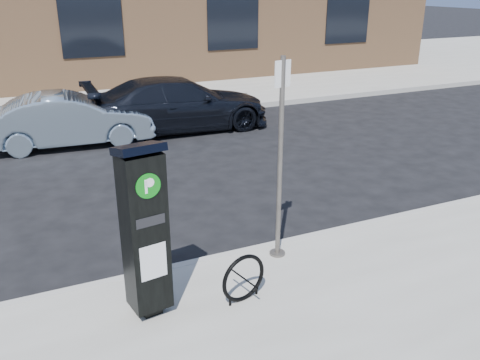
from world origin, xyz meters
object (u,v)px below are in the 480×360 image
parking_kiosk (145,230)px  sign_pole (280,163)px  car_dark (179,104)px  car_silver (70,120)px  bike_rack (244,278)px

parking_kiosk → sign_pole: (1.89, 0.54, 0.29)m
sign_pole → car_dark: size_ratio=0.57×
parking_kiosk → sign_pole: bearing=7.3°
car_dark → sign_pole: bearing=174.0°
sign_pole → car_silver: bearing=92.8°
bike_rack → parking_kiosk: bearing=155.6°
sign_pole → parking_kiosk: bearing=-176.1°
parking_kiosk → bike_rack: 1.29m
sign_pole → car_dark: sign_pole is taller
sign_pole → bike_rack: (-0.86, -0.76, -1.02)m
parking_kiosk → car_silver: (0.10, 7.26, -0.56)m
parking_kiosk → car_dark: (2.79, 7.50, -0.49)m
bike_rack → car_dark: car_dark is taller
sign_pole → car_silver: size_ratio=0.71×
sign_pole → bike_rack: sign_pole is taller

